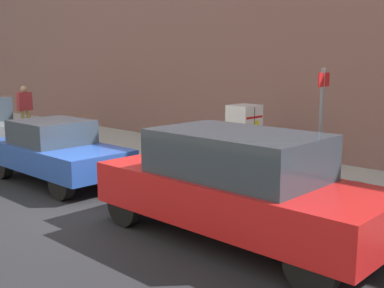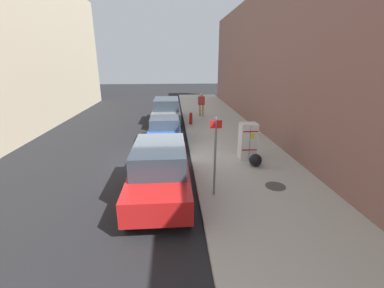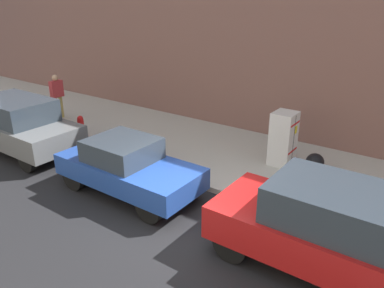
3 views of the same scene
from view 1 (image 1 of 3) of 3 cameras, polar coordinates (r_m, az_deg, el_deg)
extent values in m
plane|color=black|center=(9.98, -10.61, -6.86)|extent=(80.00, 80.00, 0.00)
cube|color=#B2ADA0|center=(12.49, 3.69, -2.94)|extent=(4.58, 44.00, 0.15)
cube|color=#7F564C|center=(15.13, 12.79, 14.94)|extent=(2.49, 39.60, 8.47)
cube|color=white|center=(12.20, 6.16, 0.89)|extent=(0.73, 0.63, 1.60)
cube|color=black|center=(12.01, 7.37, 0.73)|extent=(0.01, 0.01, 1.52)
cube|color=yellow|center=(12.03, 7.67, 2.24)|extent=(0.16, 0.01, 0.22)
cube|color=red|center=(11.94, 7.43, 3.15)|extent=(0.66, 0.01, 0.05)
cube|color=red|center=(12.06, 7.34, -0.77)|extent=(0.66, 0.01, 0.05)
cylinder|color=#47443F|center=(11.13, 18.46, -4.60)|extent=(0.70, 0.70, 0.02)
cylinder|color=slate|center=(8.74, 14.92, 0.26)|extent=(0.07, 0.07, 2.57)
cube|color=red|center=(8.62, 15.36, 7.36)|extent=(0.36, 0.02, 0.24)
cylinder|color=red|center=(15.98, -17.89, 0.97)|extent=(0.22, 0.22, 0.69)
sphere|color=red|center=(15.93, -17.96, 2.29)|extent=(0.20, 0.20, 0.20)
sphere|color=black|center=(11.81, 10.12, -2.16)|extent=(0.52, 0.52, 0.52)
cylinder|color=#A8934C|center=(18.79, -18.78, 2.49)|extent=(0.14, 0.14, 0.88)
cylinder|color=#A8934C|center=(18.69, -19.41, 2.42)|extent=(0.14, 0.14, 0.88)
cube|color=#B73338|center=(18.66, -19.23, 4.80)|extent=(0.51, 0.22, 0.66)
sphere|color=tan|center=(18.63, -19.31, 6.17)|extent=(0.24, 0.24, 0.24)
cylinder|color=black|center=(15.04, -19.49, -0.17)|extent=(0.22, 0.73, 0.73)
cube|color=#23479E|center=(11.71, -15.68, -1.36)|extent=(1.71, 3.90, 0.55)
cube|color=#2D3842|center=(11.78, -16.29, 1.39)|extent=(1.50, 1.64, 0.55)
cylinder|color=black|center=(11.07, -8.82, -3.20)|extent=(0.22, 0.72, 0.72)
cylinder|color=black|center=(10.28, -15.23, -4.46)|extent=(0.22, 0.72, 0.72)
cylinder|color=black|center=(13.25, -15.92, -1.30)|extent=(0.22, 0.72, 0.72)
cylinder|color=black|center=(12.60, -21.58, -2.19)|extent=(0.22, 0.72, 0.72)
cube|color=red|center=(7.71, 5.29, -6.26)|extent=(1.87, 4.86, 0.70)
cube|color=#2D3842|center=(7.55, 5.37, -1.15)|extent=(1.65, 2.67, 0.70)
cylinder|color=black|center=(7.60, 20.15, -9.85)|extent=(0.22, 0.72, 0.72)
cylinder|color=black|center=(6.25, 14.04, -13.92)|extent=(0.22, 0.72, 0.72)
cylinder|color=black|center=(9.54, -0.35, -5.22)|extent=(0.22, 0.72, 0.72)
cylinder|color=black|center=(8.50, -7.96, -7.23)|extent=(0.22, 0.72, 0.72)
camera|label=2|loc=(7.30, 73.62, 14.81)|focal=24.00mm
camera|label=3|loc=(4.04, -56.46, 35.51)|focal=35.00mm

